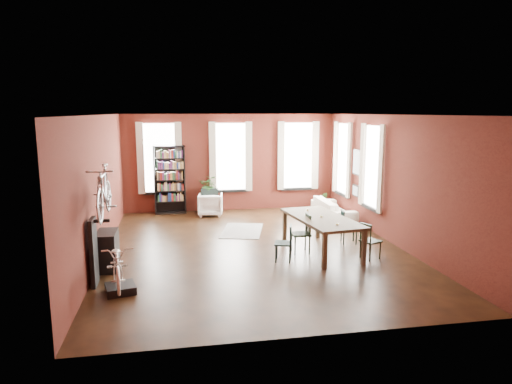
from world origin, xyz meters
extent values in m
plane|color=black|center=(0.00, 0.00, 0.00)|extent=(9.00, 9.00, 0.00)
cube|color=silver|center=(0.00, 0.00, 3.20)|extent=(7.00, 9.00, 0.04)
cube|color=#471711|center=(0.00, 4.50, 1.60)|extent=(7.00, 0.04, 3.20)
cube|color=#471711|center=(0.00, -4.50, 1.60)|extent=(7.00, 0.04, 3.20)
cube|color=#471711|center=(-3.50, 0.00, 1.60)|extent=(0.04, 9.00, 3.20)
cube|color=#471711|center=(3.50, 0.00, 1.60)|extent=(0.04, 9.00, 3.20)
cube|color=white|center=(-2.30, 4.47, 1.80)|extent=(1.00, 0.04, 2.20)
cube|color=#BEAF99|center=(-2.30, 4.40, 1.80)|extent=(1.40, 0.06, 2.30)
cube|color=white|center=(0.00, 4.47, 1.80)|extent=(1.00, 0.04, 2.20)
cube|color=#BEAF99|center=(0.00, 4.40, 1.80)|extent=(1.40, 0.06, 2.30)
cube|color=white|center=(2.30, 4.47, 1.80)|extent=(1.00, 0.04, 2.20)
cube|color=#BEAF99|center=(2.30, 4.40, 1.80)|extent=(1.40, 0.06, 2.30)
cube|color=white|center=(3.47, 1.00, 1.80)|extent=(0.04, 1.00, 2.20)
cube|color=#BEAF99|center=(3.40, 1.00, 1.80)|extent=(0.06, 1.40, 2.30)
cube|color=white|center=(3.47, 3.20, 1.80)|extent=(0.04, 1.00, 2.20)
cube|color=#BEAF99|center=(3.40, 3.20, 1.80)|extent=(0.06, 1.40, 2.30)
cube|color=black|center=(3.46, 2.10, 1.80)|extent=(0.04, 0.55, 0.75)
cube|color=black|center=(3.46, 2.10, 0.95)|extent=(0.04, 0.45, 0.35)
cube|color=brown|center=(1.51, -0.55, 0.42)|extent=(1.44, 2.58, 0.83)
cube|color=#173433|center=(0.47, -1.06, 0.41)|extent=(0.47, 0.47, 0.81)
cube|color=black|center=(1.01, -0.55, 0.46)|extent=(0.42, 0.42, 0.92)
cube|color=black|center=(2.45, -1.24, 0.41)|extent=(0.49, 0.49, 0.82)
cube|color=#193837|center=(2.43, 0.02, 0.42)|extent=(0.45, 0.45, 0.84)
cube|color=black|center=(-2.00, 4.30, 1.10)|extent=(1.00, 0.32, 2.20)
imported|color=white|center=(-0.75, 3.76, 0.39)|extent=(0.84, 0.80, 0.77)
imported|color=beige|center=(2.95, 2.60, 0.41)|extent=(0.61, 2.08, 0.81)
cube|color=black|center=(-0.04, 1.65, 0.01)|extent=(1.45, 1.90, 0.01)
cube|color=black|center=(-2.88, -2.29, 0.07)|extent=(0.62, 0.62, 0.15)
cube|color=black|center=(-3.40, -1.80, 0.65)|extent=(0.16, 0.60, 1.30)
cube|color=black|center=(-3.28, -0.90, 0.40)|extent=(0.40, 0.80, 0.80)
cube|color=black|center=(-0.76, 4.22, 0.28)|extent=(0.33, 0.33, 0.56)
imported|color=#335923|center=(3.07, 3.99, 0.13)|extent=(0.38, 0.61, 0.26)
imported|color=#305221|center=(2.81, 0.04, 0.07)|extent=(0.46, 0.43, 0.15)
imported|color=silver|center=(-2.91, -2.27, 0.91)|extent=(0.64, 0.87, 1.53)
imported|color=#A5A8AD|center=(-3.15, -1.80, 2.13)|extent=(0.47, 1.00, 1.66)
imported|color=#264E1F|center=(-0.76, 4.19, 0.82)|extent=(0.78, 0.82, 0.53)
camera|label=1|loc=(-1.84, -10.51, 3.27)|focal=32.00mm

